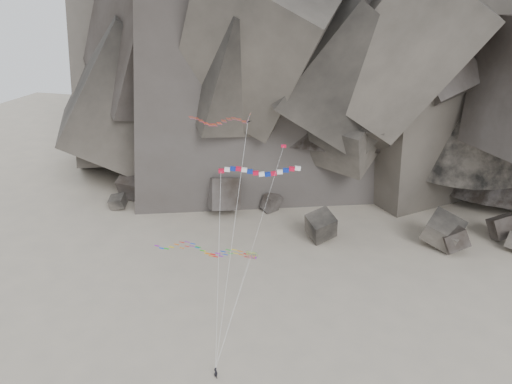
% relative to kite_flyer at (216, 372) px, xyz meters
% --- Properties ---
extents(ground, '(260.00, 260.00, 0.00)m').
position_rel_kite_flyer_xyz_m(ground, '(2.63, 7.43, -0.86)').
color(ground, '#A99C88').
rests_on(ground, ground).
extents(boulder_field, '(79.26, 16.56, 8.77)m').
position_rel_kite_flyer_xyz_m(boulder_field, '(-3.41, 42.90, 1.50)').
color(boulder_field, '#47423F').
rests_on(boulder_field, ground).
extents(kite_flyer, '(0.71, 0.60, 1.73)m').
position_rel_kite_flyer_xyz_m(kite_flyer, '(0.00, 0.00, 0.00)').
color(kite_flyer, black).
rests_on(kite_flyer, ground).
extents(delta_kite, '(8.23, 12.60, 27.86)m').
position_rel_kite_flyer_xyz_m(delta_kite, '(-3.16, 11.68, 27.04)').
color(delta_kite, red).
rests_on(delta_kite, ground).
extents(banner_kite, '(9.71, 13.23, 21.25)m').
position_rel_kite_flyer_xyz_m(banner_kite, '(2.21, 11.50, 21.12)').
color(banner_kite, red).
rests_on(banner_kite, ground).
extents(parafoil_kite, '(15.78, 12.14, 10.02)m').
position_rel_kite_flyer_xyz_m(parafoil_kite, '(-6.13, 11.65, 9.35)').
color(parafoil_kite, yellow).
rests_on(parafoil_kite, ground).
extents(pennant_kite, '(5.55, 11.35, 24.33)m').
position_rel_kite_flyer_xyz_m(pennant_kite, '(4.02, 8.71, 19.20)').
color(pennant_kite, red).
rests_on(pennant_kite, ground).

